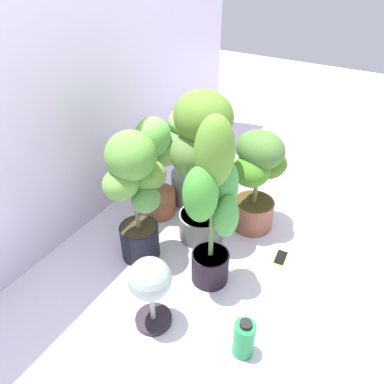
{
  "coord_description": "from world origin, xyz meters",
  "views": [
    {
      "loc": [
        -1.54,
        -0.68,
        1.57
      ],
      "look_at": [
        -0.0,
        0.21,
        0.31
      ],
      "focal_mm": 34.7,
      "sensor_mm": 36.0,
      "label": 1
    }
  ],
  "objects_px": {
    "potted_plant_center": "(201,157)",
    "cell_phone": "(281,258)",
    "potted_plant_back_left": "(136,189)",
    "nutrient_bottle": "(244,338)",
    "potted_plant_back_center": "(155,164)",
    "floor_fan": "(150,283)",
    "potted_plant_front_right": "(258,175)",
    "potted_plant_back_right": "(189,155)",
    "potted_plant_front_left": "(213,201)"
  },
  "relations": [
    {
      "from": "potted_plant_back_center",
      "to": "potted_plant_front_right",
      "type": "bearing_deg",
      "value": -72.55
    },
    {
      "from": "potted_plant_back_center",
      "to": "potted_plant_center",
      "type": "bearing_deg",
      "value": -102.2
    },
    {
      "from": "potted_plant_front_right",
      "to": "floor_fan",
      "type": "xyz_separation_m",
      "value": [
        -0.92,
        0.13,
        -0.11
      ]
    },
    {
      "from": "potted_plant_center",
      "to": "floor_fan",
      "type": "distance_m",
      "value": 0.72
    },
    {
      "from": "potted_plant_center",
      "to": "cell_phone",
      "type": "height_order",
      "value": "potted_plant_center"
    },
    {
      "from": "potted_plant_front_right",
      "to": "potted_plant_front_left",
      "type": "height_order",
      "value": "potted_plant_front_left"
    },
    {
      "from": "cell_phone",
      "to": "nutrient_bottle",
      "type": "xyz_separation_m",
      "value": [
        -0.65,
        -0.04,
        0.09
      ]
    },
    {
      "from": "potted_plant_front_left",
      "to": "potted_plant_back_center",
      "type": "bearing_deg",
      "value": 58.86
    },
    {
      "from": "potted_plant_back_right",
      "to": "potted_plant_front_left",
      "type": "xyz_separation_m",
      "value": [
        -0.57,
        -0.47,
        0.16
      ]
    },
    {
      "from": "potted_plant_front_right",
      "to": "potted_plant_back_right",
      "type": "relative_size",
      "value": 0.96
    },
    {
      "from": "potted_plant_front_left",
      "to": "potted_plant_back_left",
      "type": "distance_m",
      "value": 0.44
    },
    {
      "from": "potted_plant_front_right",
      "to": "potted_plant_back_right",
      "type": "xyz_separation_m",
      "value": [
        0.02,
        0.49,
        -0.02
      ]
    },
    {
      "from": "potted_plant_front_right",
      "to": "potted_plant_center",
      "type": "xyz_separation_m",
      "value": [
        -0.27,
        0.24,
        0.18
      ]
    },
    {
      "from": "potted_plant_front_right",
      "to": "cell_phone",
      "type": "height_order",
      "value": "potted_plant_front_right"
    },
    {
      "from": "potted_plant_center",
      "to": "potted_plant_back_left",
      "type": "height_order",
      "value": "potted_plant_center"
    },
    {
      "from": "floor_fan",
      "to": "potted_plant_front_left",
      "type": "bearing_deg",
      "value": -82.25
    },
    {
      "from": "potted_plant_back_center",
      "to": "potted_plant_front_left",
      "type": "bearing_deg",
      "value": -121.14
    },
    {
      "from": "potted_plant_center",
      "to": "cell_phone",
      "type": "bearing_deg",
      "value": -81.99
    },
    {
      "from": "potted_plant_front_right",
      "to": "potted_plant_back_center",
      "type": "xyz_separation_m",
      "value": [
        -0.19,
        0.61,
        -0.01
      ]
    },
    {
      "from": "potted_plant_back_left",
      "to": "potted_plant_front_left",
      "type": "bearing_deg",
      "value": -86.2
    },
    {
      "from": "potted_plant_back_right",
      "to": "potted_plant_back_left",
      "type": "bearing_deg",
      "value": -176.73
    },
    {
      "from": "potted_plant_back_right",
      "to": "potted_plant_back_left",
      "type": "distance_m",
      "value": 0.61
    },
    {
      "from": "cell_phone",
      "to": "potted_plant_back_center",
      "type": "bearing_deg",
      "value": 175.49
    },
    {
      "from": "potted_plant_back_right",
      "to": "potted_plant_back_left",
      "type": "xyz_separation_m",
      "value": [
        -0.6,
        -0.03,
        0.1
      ]
    },
    {
      "from": "potted_plant_front_right",
      "to": "potted_plant_center",
      "type": "distance_m",
      "value": 0.41
    },
    {
      "from": "potted_plant_back_right",
      "to": "floor_fan",
      "type": "bearing_deg",
      "value": -159.32
    },
    {
      "from": "potted_plant_back_center",
      "to": "potted_plant_back_right",
      "type": "height_order",
      "value": "potted_plant_back_right"
    },
    {
      "from": "floor_fan",
      "to": "potted_plant_back_center",
      "type": "bearing_deg",
      "value": -32.23
    },
    {
      "from": "potted_plant_back_left",
      "to": "floor_fan",
      "type": "distance_m",
      "value": 0.51
    },
    {
      "from": "potted_plant_front_left",
      "to": "cell_phone",
      "type": "bearing_deg",
      "value": -39.13
    },
    {
      "from": "potted_plant_center",
      "to": "cell_phone",
      "type": "distance_m",
      "value": 0.76
    },
    {
      "from": "potted_plant_back_left",
      "to": "nutrient_bottle",
      "type": "relative_size",
      "value": 3.75
    },
    {
      "from": "potted_plant_back_center",
      "to": "potted_plant_back_left",
      "type": "bearing_deg",
      "value": -158.42
    },
    {
      "from": "potted_plant_back_left",
      "to": "floor_fan",
      "type": "xyz_separation_m",
      "value": [
        -0.35,
        -0.32,
        -0.19
      ]
    },
    {
      "from": "potted_plant_front_right",
      "to": "potted_plant_back_left",
      "type": "height_order",
      "value": "potted_plant_back_left"
    },
    {
      "from": "cell_phone",
      "to": "floor_fan",
      "type": "xyz_separation_m",
      "value": [
        -0.72,
        0.4,
        0.27
      ]
    },
    {
      "from": "potted_plant_front_right",
      "to": "potted_plant_back_left",
      "type": "bearing_deg",
      "value": 141.67
    },
    {
      "from": "potted_plant_back_left",
      "to": "cell_phone",
      "type": "distance_m",
      "value": 0.94
    },
    {
      "from": "potted_plant_back_right",
      "to": "potted_plant_front_right",
      "type": "bearing_deg",
      "value": -92.6
    },
    {
      "from": "floor_fan",
      "to": "potted_plant_back_right",
      "type": "bearing_deg",
      "value": -44.54
    },
    {
      "from": "cell_phone",
      "to": "nutrient_bottle",
      "type": "height_order",
      "value": "nutrient_bottle"
    },
    {
      "from": "potted_plant_back_center",
      "to": "nutrient_bottle",
      "type": "xyz_separation_m",
      "value": [
        -0.66,
        -0.92,
        -0.27
      ]
    },
    {
      "from": "potted_plant_front_left",
      "to": "nutrient_bottle",
      "type": "bearing_deg",
      "value": -132.96
    },
    {
      "from": "potted_plant_back_left",
      "to": "nutrient_bottle",
      "type": "bearing_deg",
      "value": -109.84
    },
    {
      "from": "potted_plant_back_right",
      "to": "potted_plant_back_left",
      "type": "relative_size",
      "value": 0.87
    },
    {
      "from": "potted_plant_center",
      "to": "potted_plant_back_right",
      "type": "height_order",
      "value": "potted_plant_center"
    },
    {
      "from": "potted_plant_center",
      "to": "cell_phone",
      "type": "relative_size",
      "value": 6.29
    },
    {
      "from": "potted_plant_front_right",
      "to": "potted_plant_front_left",
      "type": "xyz_separation_m",
      "value": [
        -0.55,
        0.02,
        0.15
      ]
    },
    {
      "from": "potted_plant_back_center",
      "to": "floor_fan",
      "type": "relative_size",
      "value": 1.71
    },
    {
      "from": "floor_fan",
      "to": "potted_plant_back_left",
      "type": "bearing_deg",
      "value": -22.25
    }
  ]
}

